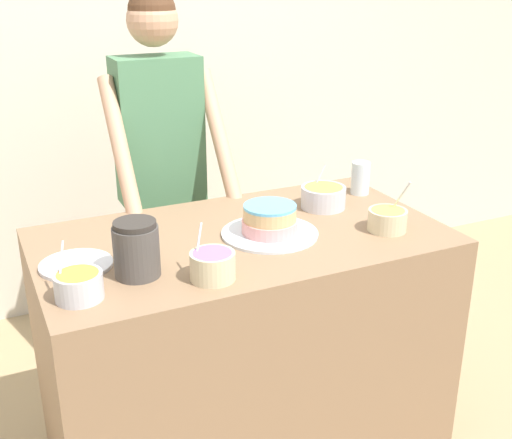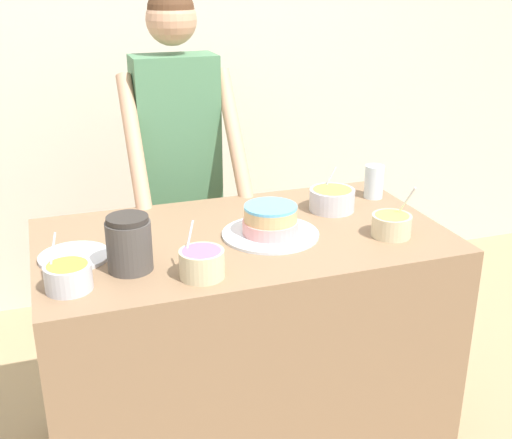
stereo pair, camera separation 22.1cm
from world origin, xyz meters
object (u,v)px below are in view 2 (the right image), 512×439
(frosting_bowl_olive, at_px, (332,199))
(frosting_bowl_yellow, at_px, (391,224))
(person_baker, at_px, (178,146))
(frosting_bowl_orange, at_px, (68,276))
(frosting_bowl_purple, at_px, (202,262))
(drinking_glass, at_px, (374,182))
(ceramic_plate, at_px, (74,256))
(cake, at_px, (270,223))
(stoneware_jar, at_px, (129,244))

(frosting_bowl_olive, distance_m, frosting_bowl_yellow, 0.31)
(person_baker, height_order, frosting_bowl_orange, person_baker)
(frosting_bowl_purple, height_order, drinking_glass, frosting_bowl_purple)
(ceramic_plate, bearing_deg, cake, -2.46)
(frosting_bowl_orange, distance_m, frosting_bowl_olive, 1.07)
(cake, bearing_deg, person_baker, 102.12)
(person_baker, distance_m, drinking_glass, 0.87)
(frosting_bowl_yellow, bearing_deg, frosting_bowl_purple, -172.39)
(frosting_bowl_purple, bearing_deg, frosting_bowl_olive, 32.48)
(frosting_bowl_olive, distance_m, stoneware_jar, 0.86)
(frosting_bowl_olive, bearing_deg, frosting_bowl_purple, -147.52)
(frosting_bowl_orange, xyz_separation_m, frosting_bowl_olive, (1.01, 0.35, 0.00))
(stoneware_jar, bearing_deg, drinking_glass, 18.69)
(drinking_glass, xyz_separation_m, ceramic_plate, (-1.20, -0.21, -0.06))
(ceramic_plate, relative_size, stoneware_jar, 1.30)
(cake, bearing_deg, frosting_bowl_yellow, -19.39)
(frosting_bowl_olive, height_order, frosting_bowl_yellow, frosting_bowl_yellow)
(drinking_glass, bearing_deg, frosting_bowl_purple, -150.70)
(person_baker, height_order, drinking_glass, person_baker)
(frosting_bowl_purple, xyz_separation_m, stoneware_jar, (-0.20, 0.12, 0.04))
(cake, height_order, frosting_bowl_orange, frosting_bowl_orange)
(person_baker, height_order, stoneware_jar, person_baker)
(frosting_bowl_olive, relative_size, stoneware_jar, 0.99)
(cake, relative_size, frosting_bowl_orange, 2.12)
(person_baker, height_order, frosting_bowl_purple, person_baker)
(frosting_bowl_orange, distance_m, ceramic_plate, 0.22)
(frosting_bowl_yellow, height_order, stoneware_jar, frosting_bowl_yellow)
(frosting_bowl_yellow, bearing_deg, frosting_bowl_orange, -177.47)
(frosting_bowl_orange, relative_size, frosting_bowl_purple, 0.99)
(cake, xyz_separation_m, frosting_bowl_olive, (0.31, 0.16, -0.00))
(person_baker, xyz_separation_m, frosting_bowl_yellow, (0.56, -0.89, -0.10))
(person_baker, relative_size, cake, 5.11)
(frosting_bowl_purple, bearing_deg, drinking_glass, 29.30)
(stoneware_jar, bearing_deg, cake, 12.64)
(frosting_bowl_yellow, relative_size, ceramic_plate, 0.80)
(cake, bearing_deg, frosting_bowl_orange, -164.83)
(frosting_bowl_purple, height_order, frosting_bowl_yellow, frosting_bowl_yellow)
(person_baker, xyz_separation_m, drinking_glass, (0.70, -0.51, -0.08))
(cake, distance_m, stoneware_jar, 0.52)
(frosting_bowl_orange, bearing_deg, drinking_glass, 19.14)
(stoneware_jar, bearing_deg, person_baker, 68.12)
(person_baker, xyz_separation_m, ceramic_plate, (-0.51, -0.72, -0.14))
(frosting_bowl_purple, relative_size, drinking_glass, 1.21)
(stoneware_jar, bearing_deg, ceramic_plate, 138.56)
(frosting_bowl_yellow, bearing_deg, stoneware_jar, 178.29)
(frosting_bowl_orange, relative_size, stoneware_jar, 0.91)
(person_baker, xyz_separation_m, frosting_bowl_olive, (0.47, -0.59, -0.10))
(frosting_bowl_olive, relative_size, drinking_glass, 1.30)
(person_baker, relative_size, frosting_bowl_orange, 10.83)
(frosting_bowl_olive, distance_m, frosting_bowl_purple, 0.74)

